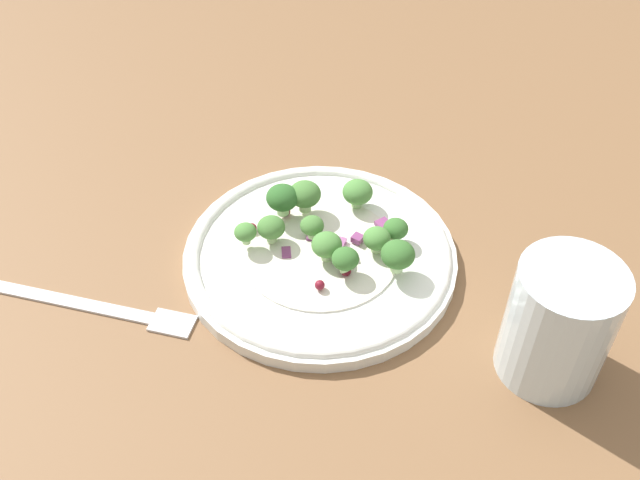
# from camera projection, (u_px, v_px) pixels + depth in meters

# --- Properties ---
(ground_plane) EXTENTS (1.80, 1.80, 0.02)m
(ground_plane) POSITION_uv_depth(u_px,v_px,m) (324.00, 290.00, 0.64)
(ground_plane) COLOR brown
(plate) EXTENTS (0.24, 0.24, 0.02)m
(plate) POSITION_uv_depth(u_px,v_px,m) (320.00, 255.00, 0.65)
(plate) COLOR white
(plate) RESTS_ON ground_plane
(dressing_pool) EXTENTS (0.14, 0.14, 0.00)m
(dressing_pool) POSITION_uv_depth(u_px,v_px,m) (320.00, 251.00, 0.65)
(dressing_pool) COLOR white
(dressing_pool) RESTS_ON plate
(broccoli_floret_0) EXTENTS (0.03, 0.03, 0.03)m
(broccoli_floret_0) POSITION_uv_depth(u_px,v_px,m) (282.00, 198.00, 0.66)
(broccoli_floret_0) COLOR #9EC684
(broccoli_floret_0) RESTS_ON plate
(broccoli_floret_1) EXTENTS (0.03, 0.03, 0.03)m
(broccoli_floret_1) POSITION_uv_depth(u_px,v_px,m) (305.00, 195.00, 0.66)
(broccoli_floret_1) COLOR #ADD18E
(broccoli_floret_1) RESTS_ON plate
(broccoli_floret_2) EXTENTS (0.02, 0.02, 0.02)m
(broccoli_floret_2) POSITION_uv_depth(u_px,v_px,m) (245.00, 233.00, 0.63)
(broccoli_floret_2) COLOR #ADD18E
(broccoli_floret_2) RESTS_ON plate
(broccoli_floret_3) EXTENTS (0.02, 0.02, 0.03)m
(broccoli_floret_3) POSITION_uv_depth(u_px,v_px,m) (271.00, 228.00, 0.64)
(broccoli_floret_3) COLOR #ADD18E
(broccoli_floret_3) RESTS_ON plate
(broccoli_floret_4) EXTENTS (0.03, 0.03, 0.03)m
(broccoli_floret_4) POSITION_uv_depth(u_px,v_px,m) (398.00, 255.00, 0.61)
(broccoli_floret_4) COLOR #ADD18E
(broccoli_floret_4) RESTS_ON plate
(broccoli_floret_5) EXTENTS (0.02, 0.02, 0.02)m
(broccoli_floret_5) POSITION_uv_depth(u_px,v_px,m) (346.00, 258.00, 0.61)
(broccoli_floret_5) COLOR #9EC684
(broccoli_floret_5) RESTS_ON plate
(broccoli_floret_6) EXTENTS (0.03, 0.03, 0.03)m
(broccoli_floret_6) POSITION_uv_depth(u_px,v_px,m) (329.00, 246.00, 0.63)
(broccoli_floret_6) COLOR #ADD18E
(broccoli_floret_6) RESTS_ON plate
(broccoli_floret_7) EXTENTS (0.02, 0.02, 0.02)m
(broccoli_floret_7) POSITION_uv_depth(u_px,v_px,m) (312.00, 226.00, 0.64)
(broccoli_floret_7) COLOR #ADD18E
(broccoli_floret_7) RESTS_ON plate
(broccoli_floret_8) EXTENTS (0.02, 0.02, 0.02)m
(broccoli_floret_8) POSITION_uv_depth(u_px,v_px,m) (396.00, 229.00, 0.64)
(broccoli_floret_8) COLOR #ADD18E
(broccoli_floret_8) RESTS_ON plate
(broccoli_floret_9) EXTENTS (0.03, 0.03, 0.03)m
(broccoli_floret_9) POSITION_uv_depth(u_px,v_px,m) (358.00, 193.00, 0.68)
(broccoli_floret_9) COLOR #9EC684
(broccoli_floret_9) RESTS_ON plate
(broccoli_floret_10) EXTENTS (0.02, 0.02, 0.02)m
(broccoli_floret_10) POSITION_uv_depth(u_px,v_px,m) (377.00, 239.00, 0.63)
(broccoli_floret_10) COLOR #ADD18E
(broccoli_floret_10) RESTS_ON plate
(cranberry_0) EXTENTS (0.01, 0.01, 0.01)m
(cranberry_0) POSITION_uv_depth(u_px,v_px,m) (390.00, 246.00, 0.64)
(cranberry_0) COLOR #4C0A14
(cranberry_0) RESTS_ON plate
(cranberry_1) EXTENTS (0.01, 0.01, 0.01)m
(cranberry_1) POSITION_uv_depth(u_px,v_px,m) (346.00, 268.00, 0.62)
(cranberry_1) COLOR #4C0A14
(cranberry_1) RESTS_ON plate
(cranberry_2) EXTENTS (0.01, 0.01, 0.01)m
(cranberry_2) POSITION_uv_depth(u_px,v_px,m) (286.00, 211.00, 0.67)
(cranberry_2) COLOR maroon
(cranberry_2) RESTS_ON plate
(cranberry_3) EXTENTS (0.01, 0.01, 0.01)m
(cranberry_3) POSITION_uv_depth(u_px,v_px,m) (252.00, 228.00, 0.66)
(cranberry_3) COLOR maroon
(cranberry_3) RESTS_ON plate
(cranberry_4) EXTENTS (0.01, 0.01, 0.01)m
(cranberry_4) POSITION_uv_depth(u_px,v_px,m) (317.00, 285.00, 0.61)
(cranberry_4) COLOR maroon
(cranberry_4) RESTS_ON plate
(onion_bit_0) EXTENTS (0.02, 0.02, 0.00)m
(onion_bit_0) POSITION_uv_depth(u_px,v_px,m) (337.00, 243.00, 0.65)
(onion_bit_0) COLOR #A35B93
(onion_bit_0) RESTS_ON plate
(onion_bit_1) EXTENTS (0.01, 0.02, 0.00)m
(onion_bit_1) POSITION_uv_depth(u_px,v_px,m) (286.00, 253.00, 0.64)
(onion_bit_1) COLOR #843D75
(onion_bit_1) RESTS_ON plate
(onion_bit_2) EXTENTS (0.01, 0.01, 0.00)m
(onion_bit_2) POSITION_uv_depth(u_px,v_px,m) (348.00, 255.00, 0.63)
(onion_bit_2) COLOR #843D75
(onion_bit_2) RESTS_ON plate
(onion_bit_3) EXTENTS (0.01, 0.01, 0.01)m
(onion_bit_3) POSITION_uv_depth(u_px,v_px,m) (357.00, 238.00, 0.65)
(onion_bit_3) COLOR #843D75
(onion_bit_3) RESTS_ON plate
(onion_bit_4) EXTENTS (0.02, 0.02, 0.00)m
(onion_bit_4) POSITION_uv_depth(u_px,v_px,m) (383.00, 224.00, 0.66)
(onion_bit_4) COLOR #843D75
(onion_bit_4) RESTS_ON plate
(onion_bit_5) EXTENTS (0.01, 0.01, 0.00)m
(onion_bit_5) POSITION_uv_depth(u_px,v_px,m) (313.00, 236.00, 0.66)
(onion_bit_5) COLOR #843D75
(onion_bit_5) RESTS_ON plate
(fork) EXTENTS (0.19, 0.03, 0.01)m
(fork) POSITION_uv_depth(u_px,v_px,m) (103.00, 308.00, 0.61)
(fork) COLOR silver
(fork) RESTS_ON ground_plane
(water_glass) EXTENTS (0.08, 0.08, 0.10)m
(water_glass) POSITION_uv_depth(u_px,v_px,m) (559.00, 323.00, 0.54)
(water_glass) COLOR silver
(water_glass) RESTS_ON ground_plane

